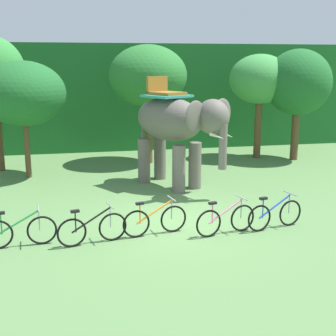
{
  "coord_description": "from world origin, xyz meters",
  "views": [
    {
      "loc": [
        -2.64,
        -11.59,
        4.28
      ],
      "look_at": [
        -0.05,
        1.0,
        1.3
      ],
      "focal_mm": 49.22,
      "sensor_mm": 36.0,
      "label": 1
    }
  ],
  "objects_px": {
    "bike_green": "(20,231)",
    "elephant": "(176,124)",
    "bike_pink": "(226,220)",
    "bike_black": "(92,229)",
    "bike_blue": "(275,214)",
    "bike_orange": "(155,220)",
    "tree_far_right": "(148,76)",
    "tree_center_right": "(298,83)",
    "tree_far_left": "(260,80)",
    "tree_center": "(23,94)"
  },
  "relations": [
    {
      "from": "tree_far_right",
      "to": "tree_far_left",
      "type": "bearing_deg",
      "value": 0.29
    },
    {
      "from": "tree_far_left",
      "to": "bike_orange",
      "type": "relative_size",
      "value": 2.73
    },
    {
      "from": "bike_orange",
      "to": "bike_blue",
      "type": "xyz_separation_m",
      "value": [
        3.15,
        -0.19,
        0.0
      ]
    },
    {
      "from": "elephant",
      "to": "bike_orange",
      "type": "height_order",
      "value": "elephant"
    },
    {
      "from": "tree_far_left",
      "to": "bike_orange",
      "type": "xyz_separation_m",
      "value": [
        -6.2,
        -8.48,
        -3.1
      ]
    },
    {
      "from": "bike_green",
      "to": "bike_pink",
      "type": "distance_m",
      "value": 5.02
    },
    {
      "from": "bike_green",
      "to": "bike_black",
      "type": "bearing_deg",
      "value": -5.65
    },
    {
      "from": "tree_center_right",
      "to": "elephant",
      "type": "height_order",
      "value": "tree_center_right"
    },
    {
      "from": "bike_black",
      "to": "bike_blue",
      "type": "bearing_deg",
      "value": 1.1
    },
    {
      "from": "tree_center",
      "to": "bike_pink",
      "type": "height_order",
      "value": "tree_center"
    },
    {
      "from": "tree_center",
      "to": "elephant",
      "type": "relative_size",
      "value": 1.07
    },
    {
      "from": "tree_far_left",
      "to": "bike_green",
      "type": "bearing_deg",
      "value": -137.72
    },
    {
      "from": "elephant",
      "to": "bike_black",
      "type": "height_order",
      "value": "elephant"
    },
    {
      "from": "bike_pink",
      "to": "bike_blue",
      "type": "bearing_deg",
      "value": 5.02
    },
    {
      "from": "tree_far_left",
      "to": "tree_center",
      "type": "bearing_deg",
      "value": -170.42
    },
    {
      "from": "tree_center_right",
      "to": "bike_orange",
      "type": "distance_m",
      "value": 11.33
    },
    {
      "from": "tree_far_right",
      "to": "tree_center_right",
      "type": "height_order",
      "value": "tree_far_right"
    },
    {
      "from": "bike_pink",
      "to": "elephant",
      "type": "bearing_deg",
      "value": 93.22
    },
    {
      "from": "tree_far_right",
      "to": "tree_far_left",
      "type": "relative_size",
      "value": 1.08
    },
    {
      "from": "bike_green",
      "to": "bike_pink",
      "type": "relative_size",
      "value": 1.02
    },
    {
      "from": "bike_green",
      "to": "bike_pink",
      "type": "height_order",
      "value": "same"
    },
    {
      "from": "tree_center",
      "to": "tree_far_left",
      "type": "relative_size",
      "value": 0.94
    },
    {
      "from": "tree_center",
      "to": "bike_orange",
      "type": "distance_m",
      "value": 8.2
    },
    {
      "from": "tree_far_left",
      "to": "bike_orange",
      "type": "distance_m",
      "value": 10.95
    },
    {
      "from": "tree_center_right",
      "to": "bike_pink",
      "type": "height_order",
      "value": "tree_center_right"
    },
    {
      "from": "tree_far_right",
      "to": "bike_blue",
      "type": "height_order",
      "value": "tree_far_right"
    },
    {
      "from": "tree_far_left",
      "to": "bike_pink",
      "type": "distance_m",
      "value": 10.33
    },
    {
      "from": "tree_far_right",
      "to": "bike_green",
      "type": "relative_size",
      "value": 2.91
    },
    {
      "from": "bike_black",
      "to": "bike_orange",
      "type": "xyz_separation_m",
      "value": [
        1.57,
        0.28,
        0.0
      ]
    },
    {
      "from": "elephant",
      "to": "bike_blue",
      "type": "xyz_separation_m",
      "value": [
        1.65,
        -4.55,
        -1.82
      ]
    },
    {
      "from": "tree_center",
      "to": "elephant",
      "type": "height_order",
      "value": "tree_center"
    },
    {
      "from": "bike_orange",
      "to": "tree_center",
      "type": "bearing_deg",
      "value": 118.12
    },
    {
      "from": "bike_green",
      "to": "tree_far_right",
      "type": "bearing_deg",
      "value": 62.43
    },
    {
      "from": "tree_far_right",
      "to": "bike_green",
      "type": "height_order",
      "value": "tree_far_right"
    },
    {
      "from": "bike_green",
      "to": "elephant",
      "type": "bearing_deg",
      "value": 43.29
    },
    {
      "from": "bike_green",
      "to": "bike_blue",
      "type": "relative_size",
      "value": 1.02
    },
    {
      "from": "tree_center",
      "to": "tree_far_right",
      "type": "height_order",
      "value": "tree_far_right"
    },
    {
      "from": "tree_far_right",
      "to": "bike_pink",
      "type": "distance_m",
      "value": 9.38
    },
    {
      "from": "tree_far_right",
      "to": "bike_black",
      "type": "xyz_separation_m",
      "value": [
        -2.79,
        -8.74,
        -3.29
      ]
    },
    {
      "from": "tree_far_left",
      "to": "bike_pink",
      "type": "height_order",
      "value": "tree_far_left"
    },
    {
      "from": "bike_pink",
      "to": "tree_far_right",
      "type": "bearing_deg",
      "value": 93.52
    },
    {
      "from": "tree_center_right",
      "to": "elephant",
      "type": "relative_size",
      "value": 1.19
    },
    {
      "from": "tree_far_right",
      "to": "bike_orange",
      "type": "xyz_separation_m",
      "value": [
        -1.22,
        -8.45,
        -3.29
      ]
    },
    {
      "from": "tree_center",
      "to": "tree_far_left",
      "type": "distance_m",
      "value": 9.99
    },
    {
      "from": "tree_center_right",
      "to": "bike_orange",
      "type": "xyz_separation_m",
      "value": [
        -7.67,
        -7.78,
        -3.0
      ]
    },
    {
      "from": "tree_center_right",
      "to": "bike_pink",
      "type": "distance_m",
      "value": 10.46
    },
    {
      "from": "bike_black",
      "to": "bike_green",
      "type": "bearing_deg",
      "value": 174.35
    },
    {
      "from": "bike_pink",
      "to": "bike_green",
      "type": "bearing_deg",
      "value": 177.74
    },
    {
      "from": "tree_far_right",
      "to": "tree_far_left",
      "type": "xyz_separation_m",
      "value": [
        4.98,
        0.03,
        -0.18
      ]
    },
    {
      "from": "bike_blue",
      "to": "bike_orange",
      "type": "bearing_deg",
      "value": 176.5
    }
  ]
}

